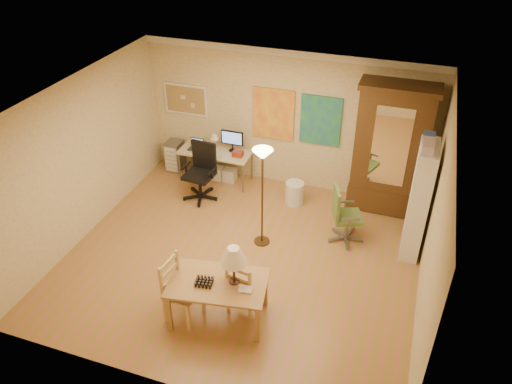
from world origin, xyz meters
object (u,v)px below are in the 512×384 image
(dining_table, at_px, (223,275))
(office_chair_green, at_px, (344,226))
(armoire, at_px, (389,157))
(bookshelf, at_px, (419,201))
(computer_desk, at_px, (218,162))
(office_chair_black, at_px, (201,184))

(dining_table, xyz_separation_m, office_chair_green, (1.24, 2.28, -0.52))
(armoire, relative_size, bookshelf, 1.26)
(computer_desk, bearing_deg, office_chair_black, -94.11)
(computer_desk, bearing_deg, armoire, 1.51)
(computer_desk, distance_m, office_chair_black, 0.72)
(office_chair_black, relative_size, bookshelf, 0.58)
(dining_table, distance_m, computer_desk, 3.75)
(office_chair_black, bearing_deg, bookshelf, -4.55)
(office_chair_black, bearing_deg, dining_table, -59.85)
(armoire, height_order, bookshelf, armoire)
(office_chair_black, distance_m, armoire, 3.48)
(office_chair_black, bearing_deg, computer_desk, 85.89)
(computer_desk, height_order, office_chair_green, computer_desk)
(armoire, xyz_separation_m, bookshelf, (0.59, -1.11, -0.10))
(office_chair_green, xyz_separation_m, armoire, (0.50, 1.21, 0.78))
(office_chair_black, xyz_separation_m, office_chair_green, (2.81, -0.41, -0.02))
(bookshelf, bearing_deg, office_chair_green, -174.49)
(office_chair_black, relative_size, office_chair_green, 1.09)
(office_chair_black, xyz_separation_m, armoire, (3.31, 0.80, 0.75))
(office_chair_green, bearing_deg, office_chair_black, 171.62)
(office_chair_green, bearing_deg, computer_desk, 157.80)
(armoire, bearing_deg, dining_table, -116.52)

